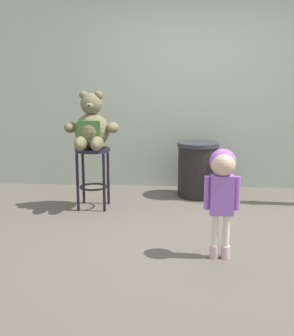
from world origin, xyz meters
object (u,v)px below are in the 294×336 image
object	(u,v)px
trash_bin	(198,169)
teddy_bear	(91,128)
bar_stool_with_teddy	(93,165)
child_walking	(222,180)

from	to	relation	value
trash_bin	teddy_bear	bearing A→B (deg)	-153.66
bar_stool_with_teddy	child_walking	size ratio (longest dim) A/B	0.76
bar_stool_with_teddy	child_walking	world-z (taller)	child_walking
teddy_bear	child_walking	xyz separation A→B (m)	(1.33, -1.32, -0.27)
bar_stool_with_teddy	teddy_bear	bearing A→B (deg)	-90.00
bar_stool_with_teddy	teddy_bear	distance (m)	0.43
bar_stool_with_teddy	child_walking	xyz separation A→B (m)	(1.33, -1.35, 0.16)
trash_bin	bar_stool_with_teddy	bearing A→B (deg)	-154.86
child_walking	bar_stool_with_teddy	bearing A→B (deg)	145.13
teddy_bear	child_walking	world-z (taller)	teddy_bear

